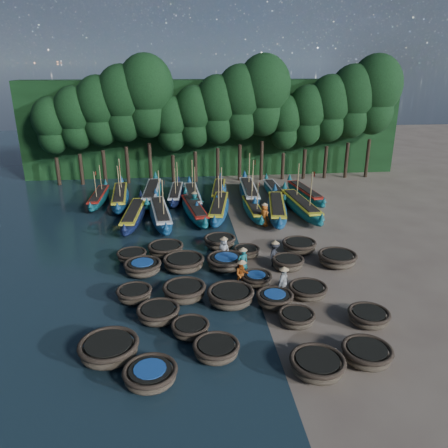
{
  "coord_description": "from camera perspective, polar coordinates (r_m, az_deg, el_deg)",
  "views": [
    {
      "loc": [
        -3.9,
        -24.36,
        11.61
      ],
      "look_at": [
        -0.99,
        3.39,
        1.3
      ],
      "focal_mm": 35.0,
      "sensor_mm": 36.0,
      "label": 1
    }
  ],
  "objects": [
    {
      "name": "fisherman_0",
      "position": [
        27.05,
        -0.01,
        -3.2
      ],
      "size": [
        0.89,
        0.81,
        1.73
      ],
      "rotation": [
        0.0,
        0.0,
        5.72
      ],
      "color": "silver",
      "rests_on": "ground"
    },
    {
      "name": "coracle_11",
      "position": [
        22.99,
        -5.19,
        -8.76
      ],
      "size": [
        2.42,
        2.42,
        0.85
      ],
      "rotation": [
        0.0,
        0.0,
        -0.17
      ],
      "color": "brown",
      "rests_on": "ground"
    },
    {
      "name": "tree_2",
      "position": [
        45.19,
        -16.01,
        14.08
      ],
      "size": [
        4.51,
        4.51,
        10.63
      ],
      "color": "black",
      "rests_on": "ground"
    },
    {
      "name": "coracle_16",
      "position": [
        26.14,
        -5.28,
        -5.06
      ],
      "size": [
        2.5,
        2.5,
        0.81
      ],
      "rotation": [
        0.0,
        0.0,
        -0.09
      ],
      "color": "brown",
      "rests_on": "ground"
    },
    {
      "name": "long_boat_8",
      "position": [
        36.26,
        9.99,
        2.32
      ],
      "size": [
        2.28,
        9.14,
        3.89
      ],
      "rotation": [
        0.0,
        0.0,
        0.08
      ],
      "color": "#0F565A",
      "rests_on": "ground"
    },
    {
      "name": "long_boat_3",
      "position": [
        34.2,
        -8.3,
        1.28
      ],
      "size": [
        2.63,
        8.81,
        3.77
      ],
      "rotation": [
        0.0,
        0.0,
        0.13
      ],
      "color": "navy",
      "rests_on": "ground"
    },
    {
      "name": "coracle_5",
      "position": [
        21.45,
        -8.57,
        -11.43
      ],
      "size": [
        2.52,
        2.52,
        0.74
      ],
      "rotation": [
        0.0,
        0.0,
        -0.4
      ],
      "color": "brown",
      "rests_on": "ground"
    },
    {
      "name": "coracle_19",
      "position": [
        27.39,
        14.58,
        -4.41
      ],
      "size": [
        2.67,
        2.67,
        0.83
      ],
      "rotation": [
        0.0,
        0.0,
        -0.26
      ],
      "color": "brown",
      "rests_on": "ground"
    },
    {
      "name": "long_boat_2",
      "position": [
        34.4,
        -11.7,
        1.12
      ],
      "size": [
        2.04,
        8.41,
        1.48
      ],
      "rotation": [
        0.0,
        0.0,
        -0.07
      ],
      "color": "#0E1B35",
      "rests_on": "ground"
    },
    {
      "name": "coracle_3",
      "position": [
        18.47,
        12.09,
        -17.55
      ],
      "size": [
        2.44,
        2.44,
        0.74
      ],
      "rotation": [
        0.0,
        0.0,
        0.19
      ],
      "color": "brown",
      "rests_on": "ground"
    },
    {
      "name": "coracle_24",
      "position": [
        28.87,
        9.79,
        -2.82
      ],
      "size": [
        2.74,
        2.74,
        0.75
      ],
      "rotation": [
        0.0,
        0.0,
        0.41
      ],
      "color": "brown",
      "rests_on": "ground"
    },
    {
      "name": "tree_9",
      "position": [
        45.28,
        5.18,
        16.48
      ],
      "size": [
        5.34,
        5.34,
        12.58
      ],
      "color": "black",
      "rests_on": "ground"
    },
    {
      "name": "coracle_7",
      "position": [
        22.52,
        6.64,
        -9.68
      ],
      "size": [
        1.92,
        1.92,
        0.72
      ],
      "rotation": [
        0.0,
        0.0,
        0.0
      ],
      "color": "brown",
      "rests_on": "ground"
    },
    {
      "name": "fisherman_6",
      "position": [
        32.91,
        5.28,
        1.26
      ],
      "size": [
        0.92,
        1.03,
        1.96
      ],
      "rotation": [
        0.0,
        0.0,
        2.11
      ],
      "color": "#BC5519",
      "rests_on": "ground"
    },
    {
      "name": "ground",
      "position": [
        27.26,
        2.81,
        -4.95
      ],
      "size": [
        120.0,
        120.0,
        0.0
      ],
      "primitive_type": "plane",
      "color": "#7D6E5B",
      "rests_on": "ground"
    },
    {
      "name": "fisherman_1",
      "position": [
        25.09,
        2.47,
        -4.88
      ],
      "size": [
        0.72,
        0.58,
        1.92
      ],
      "rotation": [
        0.0,
        0.0,
        3.44
      ],
      "color": "#176364",
      "rests_on": "ground"
    },
    {
      "name": "long_boat_4",
      "position": [
        34.99,
        -3.88,
        1.82
      ],
      "size": [
        2.7,
        8.21,
        1.46
      ],
      "rotation": [
        0.0,
        0.0,
        0.16
      ],
      "color": "#0F565A",
      "rests_on": "ground"
    },
    {
      "name": "long_boat_5",
      "position": [
        35.31,
        -0.66,
        2.08
      ],
      "size": [
        2.94,
        8.52,
        3.67
      ],
      "rotation": [
        0.0,
        0.0,
        -0.17
      ],
      "color": "navy",
      "rests_on": "ground"
    },
    {
      "name": "coracle_15",
      "position": [
        25.9,
        -10.57,
        -5.59
      ],
      "size": [
        2.2,
        2.2,
        0.8
      ],
      "rotation": [
        0.0,
        0.0,
        -0.05
      ],
      "color": "brown",
      "rests_on": "ground"
    },
    {
      "name": "coracle_22",
      "position": [
        28.93,
        -0.55,
        -2.35
      ],
      "size": [
        2.15,
        2.15,
        0.84
      ],
      "rotation": [
        0.0,
        0.0,
        0.11
      ],
      "color": "brown",
      "rests_on": "ground"
    },
    {
      "name": "long_boat_13",
      "position": [
        38.53,
        -4.12,
        3.58
      ],
      "size": [
        1.84,
        8.45,
        3.59
      ],
      "rotation": [
        0.0,
        0.0,
        0.04
      ],
      "color": "navy",
      "rests_on": "ground"
    },
    {
      "name": "coracle_0",
      "position": [
        19.42,
        -14.79,
        -15.5
      ],
      "size": [
        2.61,
        2.61,
        0.83
      ],
      "rotation": [
        0.0,
        0.0,
        -0.11
      ],
      "color": "brown",
      "rests_on": "ground"
    },
    {
      "name": "tree_0",
      "position": [
        46.32,
        -21.57,
        11.91
      ],
      "size": [
        3.68,
        3.68,
        8.68
      ],
      "color": "black",
      "rests_on": "ground"
    },
    {
      "name": "fisherman_3",
      "position": [
        26.5,
        6.63,
        -3.85
      ],
      "size": [
        1.06,
        1.19,
        1.8
      ],
      "rotation": [
        0.0,
        0.0,
        0.98
      ],
      "color": "black",
      "rests_on": "ground"
    },
    {
      "name": "tree_12",
      "position": [
        47.18,
        13.66,
        14.52
      ],
      "size": [
        4.51,
        4.51,
        10.63
      ],
      "color": "black",
      "rests_on": "ground"
    },
    {
      "name": "coracle_17",
      "position": [
        26.16,
        0.27,
        -4.95
      ],
      "size": [
        2.42,
        2.42,
        0.8
      ],
      "rotation": [
        0.0,
        0.0,
        -0.11
      ],
      "color": "brown",
      "rests_on": "ground"
    },
    {
      "name": "coracle_13",
      "position": [
        24.41,
        4.23,
        -7.16
      ],
      "size": [
        2.04,
        2.04,
        0.67
      ],
      "rotation": [
        0.0,
        0.0,
        0.29
      ],
      "color": "brown",
      "rests_on": "ground"
    },
    {
      "name": "tree_11",
      "position": [
        46.54,
        10.83,
        13.81
      ],
      "size": [
        4.09,
        4.09,
        9.65
      ],
      "color": "black",
      "rests_on": "ground"
    },
    {
      "name": "tree_8",
      "position": [
        44.95,
        2.16,
        15.66
      ],
      "size": [
        4.92,
        4.92,
        11.6
      ],
      "color": "black",
      "rests_on": "ground"
    },
    {
      "name": "tree_5",
      "position": [
        44.72,
        -6.89,
        12.9
      ],
      "size": [
        3.68,
        3.68,
        8.68
      ],
      "color": "black",
      "rests_on": "ground"
    },
    {
      "name": "long_boat_6",
      "position": [
        35.44,
        3.79,
        1.95
      ],
      "size": [
        1.4,
        7.26,
        3.08
      ],
      "rotation": [
        0.0,
        0.0,
        0.02
      ],
      "color": "#0F565A",
      "rests_on": "ground"
    },
    {
      "name": "long_boat_16",
      "position": [
        40.71,
        6.61,
        4.32
      ],
      "size": [
        1.47,
        7.6,
        1.34
      ],
      "rotation": [
        0.0,
        0.0,
        0.02
      ],
      "color": "#0F565A",
      "rests_on": "ground"
    },
    {
      "name": "long_boat_9",
      "position": [
        39.97,
        -16.02,
        3.34
      ],
      "size": [
        1.47,
        7.44,
        3.16
      ],
      "rotation": [
        0.0,
        0.0,
        -0.02
      ],
      "color": "#0F565A",
      "rests_on": "ground"
    },
    {
      "name": "coracle_12",
      "position": [
        22.47,
        0.87,
        -9.41
      ],
      "size": [
        2.46,
        2.46,
        0.85
      ],
      "rotation": [
        0.0,
        0.0,
        -0.1
      ],
      "color": "brown",
      "rests_on": "ground"
    },
    {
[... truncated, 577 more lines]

